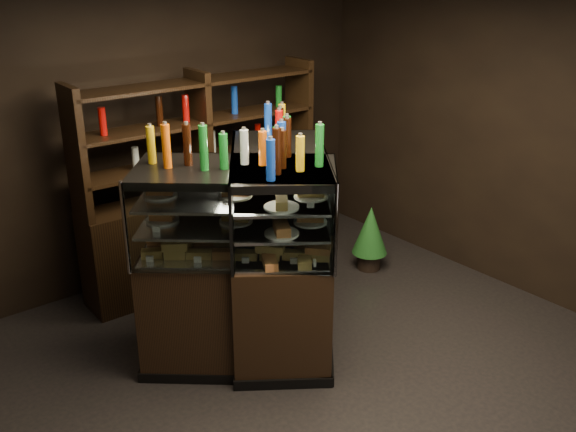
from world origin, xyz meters
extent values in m
plane|color=black|center=(0.00, 0.00, 0.00)|extent=(5.00, 5.00, 0.00)
cube|color=black|center=(0.00, 2.50, 1.50)|extent=(5.00, 0.02, 3.00)
cube|color=black|center=(2.50, 0.00, 1.50)|extent=(0.02, 5.00, 3.00)
cube|color=black|center=(0.24, 0.77, 0.46)|extent=(1.39, 1.54, 0.91)
cube|color=black|center=(0.24, 0.77, 0.04)|extent=(1.43, 1.59, 0.08)
cube|color=black|center=(0.24, 0.77, 1.53)|extent=(1.39, 1.54, 0.06)
cube|color=silver|center=(0.24, 0.77, 0.92)|extent=(1.31, 1.46, 0.02)
cube|color=silver|center=(0.24, 0.77, 1.14)|extent=(1.31, 1.46, 0.02)
cube|color=silver|center=(0.24, 0.77, 1.33)|extent=(1.31, 1.46, 0.02)
cube|color=white|center=(0.53, 0.56, 1.24)|extent=(0.83, 1.14, 0.65)
cylinder|color=silver|center=(0.93, 1.13, 1.24)|extent=(0.03, 0.03, 0.67)
cylinder|color=silver|center=(0.11, 0.00, 1.24)|extent=(0.03, 0.03, 0.67)
cube|color=black|center=(-0.19, 0.72, 0.46)|extent=(1.51, 1.45, 0.91)
cube|color=black|center=(-0.19, 0.72, 0.04)|extent=(1.56, 1.49, 0.08)
cube|color=black|center=(-0.19, 0.72, 1.53)|extent=(1.51, 1.45, 0.06)
cube|color=silver|center=(-0.19, 0.72, 0.92)|extent=(1.44, 1.37, 0.02)
cube|color=silver|center=(-0.19, 0.72, 1.14)|extent=(1.44, 1.37, 0.02)
cube|color=silver|center=(-0.19, 0.72, 1.33)|extent=(1.44, 1.37, 0.02)
cube|color=white|center=(-0.42, 0.45, 1.24)|extent=(1.06, 0.92, 0.65)
cylinder|color=silver|center=(0.11, 0.00, 1.24)|extent=(0.03, 0.03, 0.67)
cylinder|color=silver|center=(-0.94, 0.92, 1.24)|extent=(0.03, 0.03, 0.67)
cube|color=#D9934E|center=(-0.08, 0.27, 0.96)|extent=(0.18, 0.20, 0.06)
cube|color=#D9934E|center=(0.02, 0.41, 0.96)|extent=(0.18, 0.20, 0.06)
cube|color=#D9934E|center=(0.12, 0.55, 0.96)|extent=(0.18, 0.20, 0.06)
cube|color=#D9934E|center=(0.22, 0.68, 0.96)|extent=(0.18, 0.20, 0.06)
cube|color=#D9934E|center=(0.32, 0.82, 0.96)|extent=(0.18, 0.20, 0.06)
cube|color=#D9934E|center=(0.42, 0.95, 0.96)|extent=(0.18, 0.20, 0.06)
cube|color=#D9934E|center=(0.52, 1.09, 0.96)|extent=(0.18, 0.20, 0.06)
cube|color=#D9934E|center=(0.61, 1.23, 0.96)|extent=(0.18, 0.20, 0.06)
cylinder|color=white|center=(-0.07, 0.34, 1.16)|extent=(0.24, 0.24, 0.02)
cube|color=#D9934E|center=(-0.07, 0.34, 1.19)|extent=(0.17, 0.19, 0.05)
cylinder|color=white|center=(0.24, 0.77, 1.16)|extent=(0.24, 0.24, 0.02)
cube|color=#D9934E|center=(0.24, 0.77, 1.19)|extent=(0.17, 0.19, 0.05)
cylinder|color=white|center=(0.55, 1.20, 1.16)|extent=(0.24, 0.24, 0.02)
cube|color=#D9934E|center=(0.55, 1.20, 1.19)|extent=(0.17, 0.19, 0.05)
cylinder|color=white|center=(-0.07, 0.34, 1.35)|extent=(0.24, 0.24, 0.02)
cube|color=#D9934E|center=(-0.07, 0.34, 1.39)|extent=(0.17, 0.19, 0.05)
cylinder|color=white|center=(0.24, 0.77, 1.35)|extent=(0.24, 0.24, 0.02)
cube|color=#D9934E|center=(0.24, 0.77, 1.39)|extent=(0.17, 0.19, 0.05)
cylinder|color=white|center=(0.55, 1.20, 1.35)|extent=(0.24, 0.24, 0.02)
cube|color=#D9934E|center=(0.55, 1.20, 1.39)|extent=(0.17, 0.19, 0.05)
cube|color=#D9934E|center=(-0.65, 1.08, 0.96)|extent=(0.19, 0.19, 0.06)
cube|color=#D9934E|center=(-0.53, 0.97, 0.96)|extent=(0.19, 0.19, 0.06)
cube|color=#D9934E|center=(-0.40, 0.86, 0.96)|extent=(0.19, 0.19, 0.06)
cube|color=#D9934E|center=(-0.27, 0.75, 0.96)|extent=(0.19, 0.19, 0.06)
cube|color=#D9934E|center=(-0.14, 0.64, 0.96)|extent=(0.19, 0.19, 0.06)
cube|color=#D9934E|center=(-0.02, 0.53, 0.96)|extent=(0.19, 0.19, 0.06)
cube|color=#D9934E|center=(0.11, 0.42, 0.96)|extent=(0.19, 0.19, 0.06)
cube|color=#D9934E|center=(0.24, 0.31, 0.96)|extent=(0.19, 0.19, 0.06)
cylinder|color=white|center=(-0.59, 1.07, 1.16)|extent=(0.24, 0.24, 0.02)
cube|color=#D9934E|center=(-0.59, 1.07, 1.19)|extent=(0.18, 0.17, 0.05)
cylinder|color=white|center=(-0.19, 0.72, 1.16)|extent=(0.24, 0.24, 0.02)
cube|color=#D9934E|center=(-0.19, 0.72, 1.19)|extent=(0.18, 0.17, 0.05)
cylinder|color=white|center=(0.22, 0.37, 1.16)|extent=(0.24, 0.24, 0.02)
cube|color=#D9934E|center=(0.22, 0.37, 1.19)|extent=(0.18, 0.17, 0.05)
cylinder|color=white|center=(-0.59, 1.07, 1.35)|extent=(0.24, 0.24, 0.02)
cube|color=#D9934E|center=(-0.59, 1.07, 1.39)|extent=(0.18, 0.17, 0.05)
cylinder|color=white|center=(-0.19, 0.72, 1.35)|extent=(0.24, 0.24, 0.02)
cube|color=#D9934E|center=(-0.19, 0.72, 1.39)|extent=(0.18, 0.17, 0.05)
cylinder|color=white|center=(0.22, 0.37, 1.35)|extent=(0.24, 0.24, 0.02)
cube|color=#D9934E|center=(0.22, 0.37, 1.39)|extent=(0.18, 0.17, 0.05)
cylinder|color=silver|center=(-0.10, 0.30, 1.70)|extent=(0.06, 0.06, 0.28)
cylinder|color=silver|center=(-0.10, 0.30, 1.85)|extent=(0.03, 0.03, 0.02)
cylinder|color=#B20C0A|center=(-0.03, 0.40, 1.70)|extent=(0.06, 0.06, 0.28)
cylinder|color=silver|center=(-0.03, 0.40, 1.85)|extent=(0.03, 0.03, 0.02)
cylinder|color=#0F38B2|center=(0.05, 0.51, 1.70)|extent=(0.06, 0.06, 0.28)
cylinder|color=silver|center=(0.05, 0.51, 1.85)|extent=(0.03, 0.03, 0.02)
cylinder|color=yellow|center=(0.13, 0.61, 1.70)|extent=(0.06, 0.06, 0.28)
cylinder|color=silver|center=(0.13, 0.61, 1.85)|extent=(0.03, 0.03, 0.02)
cylinder|color=#147223|center=(0.20, 0.72, 1.70)|extent=(0.06, 0.06, 0.28)
cylinder|color=silver|center=(0.20, 0.72, 1.85)|extent=(0.03, 0.03, 0.02)
cylinder|color=#D8590A|center=(0.28, 0.82, 1.70)|extent=(0.06, 0.06, 0.28)
cylinder|color=silver|center=(0.28, 0.82, 1.85)|extent=(0.03, 0.03, 0.02)
cylinder|color=black|center=(0.36, 0.93, 1.70)|extent=(0.06, 0.06, 0.28)
cylinder|color=silver|center=(0.36, 0.93, 1.85)|extent=(0.03, 0.03, 0.02)
cylinder|color=silver|center=(0.43, 1.03, 1.70)|extent=(0.06, 0.06, 0.28)
cylinder|color=silver|center=(0.43, 1.03, 1.85)|extent=(0.03, 0.03, 0.02)
cylinder|color=#B20C0A|center=(0.51, 1.14, 1.70)|extent=(0.06, 0.06, 0.28)
cylinder|color=silver|center=(0.51, 1.14, 1.85)|extent=(0.03, 0.03, 0.02)
cylinder|color=#0F38B2|center=(0.59, 1.25, 1.70)|extent=(0.06, 0.06, 0.28)
cylinder|color=silver|center=(0.59, 1.25, 1.85)|extent=(0.03, 0.03, 0.02)
cylinder|color=silver|center=(-0.63, 1.11, 1.70)|extent=(0.06, 0.06, 0.28)
cylinder|color=silver|center=(-0.63, 1.11, 1.85)|extent=(0.03, 0.03, 0.02)
cylinder|color=#B20C0A|center=(-0.53, 1.02, 1.70)|extent=(0.06, 0.06, 0.28)
cylinder|color=silver|center=(-0.53, 1.02, 1.85)|extent=(0.03, 0.03, 0.02)
cylinder|color=#0F38B2|center=(-0.43, 0.94, 1.70)|extent=(0.06, 0.06, 0.28)
cylinder|color=silver|center=(-0.43, 0.94, 1.85)|extent=(0.03, 0.03, 0.02)
cylinder|color=yellow|center=(-0.33, 0.85, 1.70)|extent=(0.06, 0.06, 0.28)
cylinder|color=silver|center=(-0.33, 0.85, 1.85)|extent=(0.03, 0.03, 0.02)
cylinder|color=#147223|center=(-0.23, 0.76, 1.70)|extent=(0.06, 0.06, 0.28)
cylinder|color=silver|center=(-0.23, 0.76, 1.85)|extent=(0.03, 0.03, 0.02)
cylinder|color=#D8590A|center=(-0.14, 0.68, 1.70)|extent=(0.06, 0.06, 0.28)
cylinder|color=silver|center=(-0.14, 0.68, 1.85)|extent=(0.03, 0.03, 0.02)
cylinder|color=black|center=(-0.04, 0.59, 1.70)|extent=(0.06, 0.06, 0.28)
cylinder|color=silver|center=(-0.04, 0.59, 1.85)|extent=(0.03, 0.03, 0.02)
cylinder|color=silver|center=(0.06, 0.51, 1.70)|extent=(0.06, 0.06, 0.28)
cylinder|color=silver|center=(0.06, 0.51, 1.85)|extent=(0.03, 0.03, 0.02)
cylinder|color=#B20C0A|center=(0.16, 0.42, 1.70)|extent=(0.06, 0.06, 0.28)
cylinder|color=silver|center=(0.16, 0.42, 1.85)|extent=(0.03, 0.03, 0.02)
cylinder|color=#0F38B2|center=(0.26, 0.34, 1.70)|extent=(0.06, 0.06, 0.28)
cylinder|color=silver|center=(0.26, 0.34, 1.85)|extent=(0.03, 0.03, 0.02)
cylinder|color=black|center=(1.71, 1.18, 0.09)|extent=(0.23, 0.23, 0.17)
cone|color=#175117|center=(1.71, 1.18, 0.42)|extent=(0.35, 0.35, 0.48)
cone|color=#175117|center=(1.71, 1.18, 0.58)|extent=(0.27, 0.27, 0.34)
cube|color=black|center=(0.35, 2.05, 0.45)|extent=(2.34, 0.48, 0.90)
cube|color=black|center=(-0.79, 2.08, 1.45)|extent=(0.07, 0.38, 1.10)
cube|color=black|center=(0.35, 2.05, 1.45)|extent=(0.07, 0.38, 1.10)
cube|color=black|center=(1.49, 2.02, 1.45)|extent=(0.07, 0.38, 1.10)
cube|color=black|center=(0.35, 2.05, 1.20)|extent=(2.30, 0.44, 0.03)
cube|color=black|center=(0.35, 2.05, 1.55)|extent=(2.30, 0.44, 0.03)
cube|color=black|center=(0.35, 2.05, 1.90)|extent=(2.30, 0.44, 0.03)
cylinder|color=silver|center=(-0.54, 2.07, 1.32)|extent=(0.06, 0.06, 0.22)
cylinder|color=#B20C0A|center=(-0.28, 2.07, 1.32)|extent=(0.06, 0.06, 0.22)
cylinder|color=#0F38B2|center=(-0.03, 2.06, 1.32)|extent=(0.06, 0.06, 0.22)
cylinder|color=yellow|center=(0.22, 2.05, 1.32)|extent=(0.06, 0.06, 0.22)
cylinder|color=#147223|center=(0.48, 2.05, 1.32)|extent=(0.06, 0.06, 0.22)
cylinder|color=#D8590A|center=(0.73, 2.04, 1.32)|extent=(0.06, 0.06, 0.22)
cylinder|color=black|center=(0.98, 2.03, 1.32)|extent=(0.06, 0.06, 0.22)
cylinder|color=silver|center=(1.24, 2.03, 1.32)|extent=(0.06, 0.06, 0.22)
camera|label=1|loc=(-2.57, -2.81, 2.92)|focal=40.00mm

